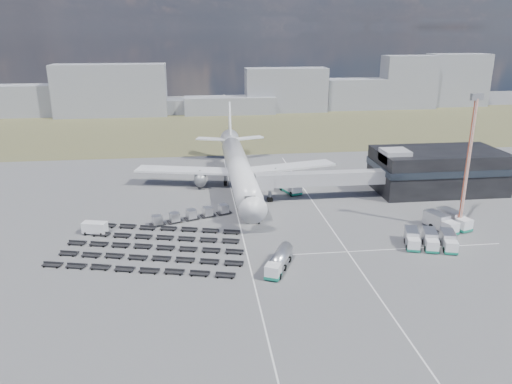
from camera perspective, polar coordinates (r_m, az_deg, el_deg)
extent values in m
plane|color=#565659|center=(95.26, -0.27, -5.31)|extent=(420.00, 420.00, 0.00)
cube|color=brown|center=(200.61, -4.00, 7.30)|extent=(420.00, 90.00, 0.01)
cube|color=silver|center=(99.64, -1.76, -4.22)|extent=(0.25, 110.00, 0.01)
cube|color=silver|center=(102.70, 8.32, -3.71)|extent=(0.25, 110.00, 0.01)
cube|color=silver|center=(94.27, 15.69, -6.30)|extent=(40.00, 0.25, 0.01)
cube|color=black|center=(129.37, 20.03, 2.33)|extent=(30.00, 16.00, 10.00)
cube|color=#262D38|center=(129.07, 20.08, 2.84)|extent=(30.40, 16.40, 1.60)
cube|color=#939399|center=(121.52, 15.60, 3.98)|extent=(6.00, 6.00, 3.00)
cube|color=#939399|center=(115.68, 7.46, 1.54)|extent=(29.80, 3.00, 3.00)
cube|color=#939399|center=(112.68, 0.90, 1.24)|extent=(4.00, 3.60, 3.40)
cylinder|color=slate|center=(114.13, 1.61, 0.12)|extent=(0.70, 0.70, 5.10)
cylinder|color=black|center=(114.80, 1.60, -0.88)|extent=(1.40, 0.90, 1.40)
cylinder|color=white|center=(121.65, -1.94, 2.62)|extent=(5.60, 48.00, 5.60)
cone|color=white|center=(96.52, -0.52, -1.60)|extent=(5.60, 5.00, 5.60)
cone|color=white|center=(148.54, -2.92, 5.82)|extent=(5.60, 8.00, 5.60)
cube|color=black|center=(98.13, -0.65, -0.77)|extent=(2.20, 2.00, 0.80)
cube|color=white|center=(126.39, -8.02, 2.49)|extent=(25.59, 11.38, 0.50)
cube|color=white|center=(128.47, 3.66, 2.90)|extent=(25.59, 11.38, 0.50)
cylinder|color=slate|center=(124.91, -6.39, 1.55)|extent=(3.00, 5.00, 3.00)
cylinder|color=slate|center=(126.45, 2.25, 1.87)|extent=(3.00, 5.00, 3.00)
cube|color=white|center=(150.13, -5.08, 6.06)|extent=(9.49, 5.63, 0.35)
cube|color=white|center=(150.88, -0.88, 6.19)|extent=(9.49, 5.63, 0.35)
cube|color=white|center=(150.36, -3.04, 8.19)|extent=(0.50, 9.06, 11.45)
cylinder|color=slate|center=(103.06, -0.86, -2.68)|extent=(0.50, 0.50, 2.50)
cylinder|color=slate|center=(126.39, -3.53, 1.29)|extent=(0.60, 0.60, 2.50)
cylinder|color=slate|center=(126.91, -0.64, 1.40)|extent=(0.60, 0.60, 2.50)
cylinder|color=black|center=(103.33, -0.86, -3.07)|extent=(0.50, 1.20, 1.20)
cube|color=gray|center=(248.28, -24.06, 9.53)|extent=(50.47, 12.00, 13.86)
cube|color=gray|center=(235.69, -16.29, 11.08)|extent=(49.19, 12.00, 22.86)
cube|color=gray|center=(238.47, -9.57, 9.64)|extent=(31.38, 12.00, 6.48)
cube|color=gray|center=(234.42, -3.02, 9.89)|extent=(41.51, 12.00, 7.83)
cube|color=gray|center=(240.14, 3.44, 11.57)|extent=(38.05, 12.00, 20.22)
cube|color=gray|center=(251.96, 11.19, 10.92)|extent=(28.71, 12.00, 14.49)
cube|color=gray|center=(261.43, 17.04, 11.92)|extent=(25.63, 12.00, 25.21)
cube|color=gray|center=(277.45, 21.99, 11.78)|extent=(29.92, 12.00, 25.63)
cube|color=white|center=(80.13, 1.96, -9.02)|extent=(3.06, 3.06, 2.21)
cube|color=#15785E|center=(80.53, 1.95, -9.57)|extent=(3.18, 3.18, 0.48)
cylinder|color=silver|center=(84.01, 2.85, -7.35)|extent=(5.20, 7.54, 2.40)
cube|color=slate|center=(84.49, 2.84, -8.03)|extent=(5.11, 7.50, 0.34)
cylinder|color=black|center=(83.35, 2.57, -8.59)|extent=(2.71, 2.00, 1.06)
cube|color=white|center=(102.44, -0.24, -3.14)|extent=(3.41, 2.34, 1.43)
cube|color=white|center=(101.67, -17.94, -3.95)|extent=(4.95, 3.17, 2.42)
cube|color=white|center=(120.92, 3.94, 0.77)|extent=(4.71, 7.30, 3.17)
cube|color=#15785E|center=(121.32, 3.93, 0.18)|extent=(4.86, 7.44, 0.51)
cube|color=white|center=(93.99, 17.55, -5.74)|extent=(2.68, 2.62, 2.08)
cube|color=#15785E|center=(94.31, 17.50, -6.19)|extent=(2.80, 2.73, 0.43)
cube|color=silver|center=(96.86, 17.33, -4.75)|extent=(3.42, 4.82, 2.46)
cube|color=white|center=(94.52, 19.48, -5.81)|extent=(2.68, 2.62, 2.08)
cube|color=#15785E|center=(94.84, 19.43, -6.26)|extent=(2.80, 2.73, 0.43)
cube|color=silver|center=(97.38, 19.21, -4.82)|extent=(3.42, 4.82, 2.46)
cube|color=white|center=(95.16, 21.40, -5.88)|extent=(2.68, 2.62, 2.08)
cube|color=#15785E|center=(95.48, 21.34, -6.32)|extent=(2.80, 2.73, 0.43)
cube|color=silver|center=(98.00, 21.06, -4.89)|extent=(3.42, 4.82, 2.46)
cube|color=white|center=(103.44, 21.33, -3.84)|extent=(3.10, 3.03, 2.36)
cube|color=#15785E|center=(103.77, 21.27, -4.30)|extent=(3.23, 3.17, 0.48)
cube|color=silver|center=(105.65, 19.89, -2.96)|extent=(4.03, 5.50, 2.79)
cube|color=white|center=(106.04, 22.68, -3.47)|extent=(3.10, 3.03, 2.36)
cube|color=#15785E|center=(106.36, 22.62, -3.93)|extent=(3.23, 3.17, 0.48)
cube|color=silver|center=(108.19, 21.25, -2.62)|extent=(4.03, 5.50, 2.79)
cube|color=black|center=(102.87, -11.21, -3.63)|extent=(3.42, 2.74, 0.21)
cube|color=silver|center=(102.52, -11.24, -3.13)|extent=(2.35, 2.35, 1.71)
cube|color=black|center=(103.82, -9.27, -3.31)|extent=(3.42, 2.74, 0.21)
cube|color=silver|center=(103.47, -9.30, -2.81)|extent=(2.35, 2.35, 1.71)
cube|color=black|center=(104.89, -7.38, -2.99)|extent=(3.42, 2.74, 0.21)
cube|color=silver|center=(104.54, -7.40, -2.49)|extent=(2.35, 2.35, 1.71)
cube|color=black|center=(106.07, -5.52, -2.67)|extent=(3.42, 2.74, 0.21)
cube|color=silver|center=(105.73, -5.54, -2.18)|extent=(2.35, 2.35, 1.71)
cube|color=black|center=(107.37, -3.71, -2.36)|extent=(3.42, 2.74, 0.21)
cube|color=silver|center=(107.03, -3.72, -1.87)|extent=(2.35, 2.35, 1.71)
cube|color=black|center=(85.27, -13.43, -8.54)|extent=(33.12, 9.90, 0.76)
cube|color=black|center=(88.99, -12.45, -7.28)|extent=(33.12, 9.90, 0.76)
cube|color=black|center=(92.76, -11.55, -6.13)|extent=(33.12, 9.90, 0.76)
cube|color=black|center=(96.60, -10.72, -5.06)|extent=(29.02, 8.85, 0.76)
cube|color=black|center=(100.48, -9.96, -4.07)|extent=(29.02, 8.85, 0.76)
cylinder|color=#BC401E|center=(103.22, 23.00, 2.67)|extent=(0.72, 0.72, 25.83)
cube|color=slate|center=(100.81, 23.94, 9.92)|extent=(2.55, 1.01, 1.24)
cube|color=#565659|center=(107.06, 22.16, -3.91)|extent=(2.07, 2.07, 0.31)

